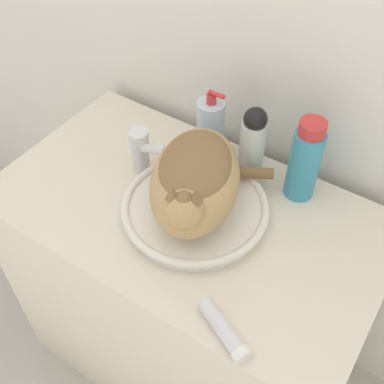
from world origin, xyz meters
TOP-DOWN VIEW (x-y plane):
  - vanity_counter at (0.00, 0.27)m, footprint 0.95×0.54m
  - sink_basin at (0.03, 0.26)m, footprint 0.35×0.35m
  - cat at (0.03, 0.26)m, footprint 0.30×0.37m
  - faucet at (-0.16, 0.32)m, footprint 0.14×0.07m
  - soap_pump_bottle at (-0.06, 0.47)m, footprint 0.07×0.07m
  - mouthwash_bottle at (0.20, 0.47)m, footprint 0.07×0.07m
  - lotion_bottle_white at (0.06, 0.47)m, footprint 0.06×0.06m
  - cream_tube at (0.24, 0.04)m, footprint 0.14×0.09m

SIDE VIEW (x-z plane):
  - vanity_counter at x=0.00m, z-range 0.00..0.80m
  - cream_tube at x=0.24m, z-range 0.80..0.84m
  - sink_basin at x=0.03m, z-range 0.80..0.84m
  - faucet at x=-0.16m, z-range 0.80..0.95m
  - soap_pump_bottle at x=-0.06m, z-range 0.78..0.99m
  - lotion_bottle_white at x=0.06m, z-range 0.80..1.00m
  - mouthwash_bottle at x=0.20m, z-range 0.80..1.01m
  - cat at x=0.03m, z-range 0.84..1.02m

